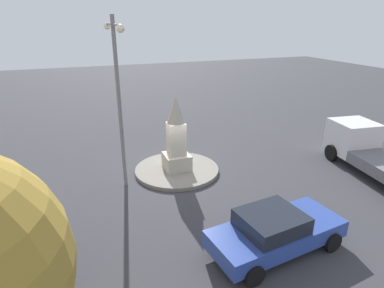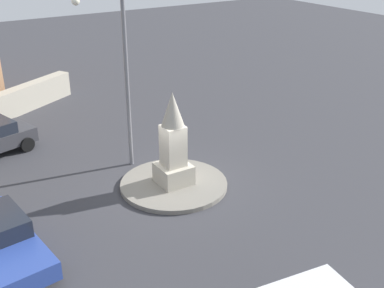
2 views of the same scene
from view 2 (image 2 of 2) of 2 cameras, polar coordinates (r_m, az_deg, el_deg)
ground_plane at (r=18.37m, az=-2.17°, el=-5.03°), size 80.00×80.00×0.00m
traffic_island at (r=18.33m, az=-2.17°, el=-4.80°), size 4.07×4.07×0.17m
monument at (r=17.59m, az=-2.26°, el=-0.12°), size 1.19×1.19×3.59m
streetlamp at (r=18.65m, az=-7.88°, el=9.87°), size 3.77×0.28×7.16m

